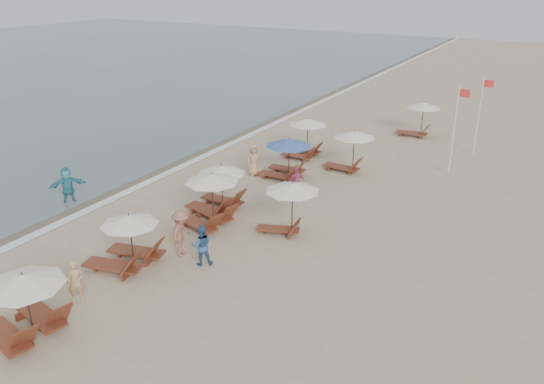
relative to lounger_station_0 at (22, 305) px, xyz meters
The scene contains 20 objects.
ground 7.13m from the lounger_station_0, 35.12° to the left, with size 160.00×160.00×0.00m, color tan.
wet_sand_band 15.62m from the lounger_station_0, 115.58° to the left, with size 3.20×140.00×0.01m, color #6B5E4C.
foam_line 15.11m from the lounger_station_0, 111.12° to the left, with size 0.50×140.00×0.02m, color white.
lounger_station_0 is the anchor object (origin of this frame).
lounger_station_1 4.56m from the lounger_station_0, 93.79° to the left, with size 2.71×2.49×2.12m.
lounger_station_2 8.82m from the lounger_station_0, 88.24° to the left, with size 2.69×2.48×2.39m.
lounger_station_3 10.30m from the lounger_station_0, 91.64° to the left, with size 2.62×2.13×2.19m.
lounger_station_4 15.60m from the lounger_station_0, 88.89° to the left, with size 2.69×2.45×2.09m.
lounger_station_5 18.98m from the lounger_station_0, 90.85° to the left, with size 2.47×2.20×2.33m.
inland_station_0 10.43m from the lounger_station_0, 70.20° to the left, with size 2.56×2.24×2.22m.
inland_station_1 18.28m from the lounger_station_0, 81.06° to the left, with size 2.69×2.24×2.22m.
inland_station_2 26.84m from the lounger_station_0, 80.94° to the left, with size 2.72×2.24×2.22m.
beachgoer_near 2.02m from the lounger_station_0, 91.75° to the left, with size 0.55×0.36×1.50m, color tan.
beachgoer_mid_a 6.34m from the lounger_station_0, 71.48° to the left, with size 0.76×0.59×1.57m, color #2C5686.
beachgoer_mid_b 6.27m from the lounger_station_0, 81.37° to the left, with size 1.20×0.69×1.86m, color #965F4C.
beachgoer_far_a 13.67m from the lounger_station_0, 81.35° to the left, with size 0.87×0.36×1.49m, color #B4486A.
beachgoer_far_b 15.07m from the lounger_station_0, 94.77° to the left, with size 0.83×0.54×1.69m, color tan.
waterline_walker 10.29m from the lounger_station_0, 132.04° to the left, with size 1.59×0.51×1.72m, color teal.
flag_pole_near 21.87m from the lounger_station_0, 69.33° to the left, with size 0.59×0.08×4.75m.
flag_pole_far 25.94m from the lounger_station_0, 71.55° to the left, with size 0.60×0.08×4.58m.
Camera 1 is at (7.21, -12.13, 10.12)m, focal length 35.96 mm.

